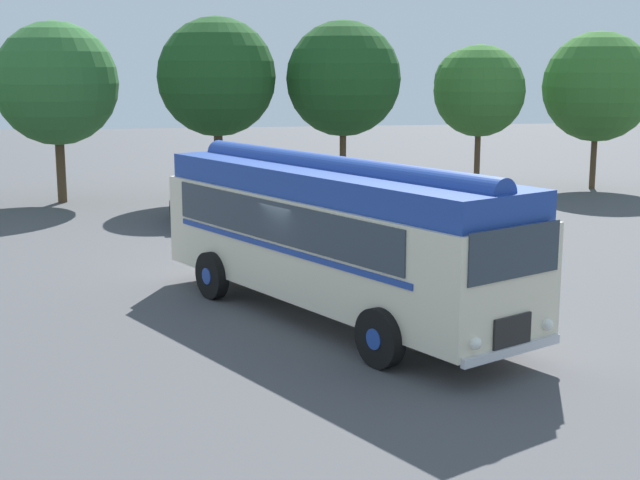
% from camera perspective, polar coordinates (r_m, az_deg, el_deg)
% --- Properties ---
extents(ground_plane, '(120.00, 120.00, 0.00)m').
position_cam_1_polar(ground_plane, '(19.60, -0.29, -4.65)').
color(ground_plane, '#474749').
extents(vintage_bus, '(6.67, 10.13, 3.49)m').
position_cam_1_polar(vintage_bus, '(18.82, 0.83, 0.61)').
color(vintage_bus, beige).
rests_on(vintage_bus, ground).
extents(car_near_left, '(2.19, 4.31, 1.66)m').
position_cam_1_polar(car_near_left, '(30.80, -7.58, 2.65)').
color(car_near_left, navy).
rests_on(car_near_left, ground).
extents(car_mid_left, '(2.18, 4.31, 1.66)m').
position_cam_1_polar(car_mid_left, '(30.44, -2.70, 2.64)').
color(car_mid_left, '#4C5156').
rests_on(car_mid_left, ground).
extents(tree_left_of_centre, '(4.76, 4.76, 7.03)m').
position_cam_1_polar(tree_left_of_centre, '(36.32, -16.55, 9.63)').
color(tree_left_of_centre, '#4C3823').
rests_on(tree_left_of_centre, ground).
extents(tree_centre, '(4.69, 4.69, 7.23)m').
position_cam_1_polar(tree_centre, '(35.96, -6.60, 10.32)').
color(tree_centre, '#4C3823').
rests_on(tree_centre, ground).
extents(tree_right_of_centre, '(4.63, 4.63, 7.12)m').
position_cam_1_polar(tree_right_of_centre, '(36.36, 1.46, 10.22)').
color(tree_right_of_centre, '#4C3823').
rests_on(tree_right_of_centre, ground).
extents(tree_far_right, '(3.84, 3.84, 6.20)m').
position_cam_1_polar(tree_far_right, '(38.53, 9.96, 9.53)').
color(tree_far_right, '#4C3823').
rests_on(tree_far_right, ground).
extents(tree_extra_right, '(4.73, 4.73, 6.79)m').
position_cam_1_polar(tree_extra_right, '(40.76, 17.13, 9.27)').
color(tree_extra_right, '#4C3823').
rests_on(tree_extra_right, ground).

